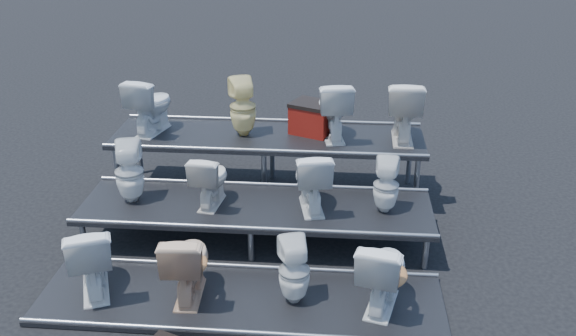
# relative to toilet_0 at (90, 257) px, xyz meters

# --- Properties ---
(ground) EXTENTS (80.00, 80.00, 0.00)m
(ground) POSITION_rel_toilet_0_xyz_m (1.55, 1.30, -0.47)
(ground) COLOR black
(ground) RESTS_ON ground
(tier_front) EXTENTS (4.20, 1.20, 0.06)m
(tier_front) POSITION_rel_toilet_0_xyz_m (1.55, 0.00, -0.44)
(tier_front) COLOR black
(tier_front) RESTS_ON ground
(tier_mid) EXTENTS (4.20, 1.20, 0.46)m
(tier_mid) POSITION_rel_toilet_0_xyz_m (1.55, 1.30, -0.24)
(tier_mid) COLOR black
(tier_mid) RESTS_ON ground
(tier_back) EXTENTS (4.20, 1.20, 0.86)m
(tier_back) POSITION_rel_toilet_0_xyz_m (1.55, 2.60, -0.04)
(tier_back) COLOR black
(tier_back) RESTS_ON ground
(toilet_0) EXTENTS (0.72, 0.92, 0.82)m
(toilet_0) POSITION_rel_toilet_0_xyz_m (0.00, 0.00, 0.00)
(toilet_0) COLOR white
(toilet_0) RESTS_ON tier_front
(toilet_1) EXTENTS (0.48, 0.79, 0.79)m
(toilet_1) POSITION_rel_toilet_0_xyz_m (1.02, 0.00, -0.02)
(toilet_1) COLOR #DBAF87
(toilet_1) RESTS_ON tier_front
(toilet_2) EXTENTS (0.40, 0.40, 0.71)m
(toilet_2) POSITION_rel_toilet_0_xyz_m (2.11, 0.00, -0.05)
(toilet_2) COLOR white
(toilet_2) RESTS_ON tier_front
(toilet_3) EXTENTS (0.62, 0.87, 0.80)m
(toilet_3) POSITION_rel_toilet_0_xyz_m (3.00, 0.00, -0.01)
(toilet_3) COLOR white
(toilet_3) RESTS_ON tier_front
(toilet_4) EXTENTS (0.41, 0.42, 0.76)m
(toilet_4) POSITION_rel_toilet_0_xyz_m (0.04, 1.30, 0.37)
(toilet_4) COLOR white
(toilet_4) RESTS_ON tier_mid
(toilet_5) EXTENTS (0.44, 0.69, 0.66)m
(toilet_5) POSITION_rel_toilet_0_xyz_m (1.01, 1.30, 0.32)
(toilet_5) COLOR silver
(toilet_5) RESTS_ON tier_mid
(toilet_6) EXTENTS (0.55, 0.80, 0.75)m
(toilet_6) POSITION_rel_toilet_0_xyz_m (2.21, 1.30, 0.37)
(toilet_6) COLOR white
(toilet_6) RESTS_ON tier_mid
(toilet_7) EXTENTS (0.33, 0.33, 0.66)m
(toilet_7) POSITION_rel_toilet_0_xyz_m (3.08, 1.30, 0.32)
(toilet_7) COLOR white
(toilet_7) RESTS_ON tier_mid
(toilet_8) EXTENTS (0.61, 0.84, 0.78)m
(toilet_8) POSITION_rel_toilet_0_xyz_m (-0.04, 2.60, 0.78)
(toilet_8) COLOR white
(toilet_8) RESTS_ON tier_back
(toilet_9) EXTENTS (0.46, 0.46, 0.79)m
(toilet_9) POSITION_rel_toilet_0_xyz_m (1.22, 2.60, 0.78)
(toilet_9) COLOR #F2E196
(toilet_9) RESTS_ON tier_back
(toilet_10) EXTENTS (0.57, 0.84, 0.80)m
(toilet_10) POSITION_rel_toilet_0_xyz_m (2.42, 2.60, 0.79)
(toilet_10) COLOR white
(toilet_10) RESTS_ON tier_back
(toilet_11) EXTENTS (0.48, 0.82, 0.83)m
(toilet_11) POSITION_rel_toilet_0_xyz_m (3.35, 2.60, 0.81)
(toilet_11) COLOR silver
(toilet_11) RESTS_ON tier_back
(red_crate) EXTENTS (0.66, 0.61, 0.38)m
(red_crate) POSITION_rel_toilet_0_xyz_m (2.15, 2.74, 0.58)
(red_crate) COLOR maroon
(red_crate) RESTS_ON tier_back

